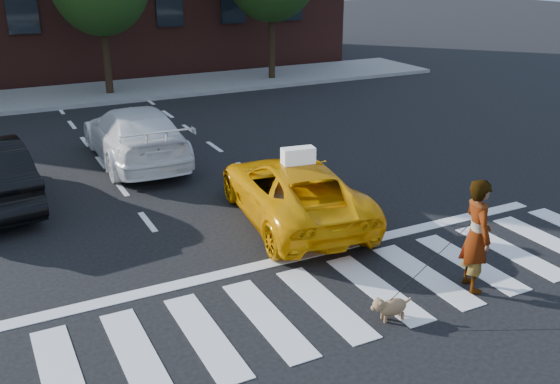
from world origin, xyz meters
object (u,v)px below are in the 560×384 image
taxi (293,190)px  dog (390,307)px  white_suv (135,135)px  woman (477,235)px

taxi → dog: taxi is taller
white_suv → dog: white_suv is taller
taxi → woman: size_ratio=2.42×
taxi → woman: (1.26, -3.86, 0.31)m
white_suv → woman: 9.69m
woman → dog: size_ratio=2.90×
woman → taxi: bearing=37.3°
white_suv → dog: (1.34, -9.35, -0.51)m
taxi → woman: bearing=115.9°
taxi → dog: 4.09m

